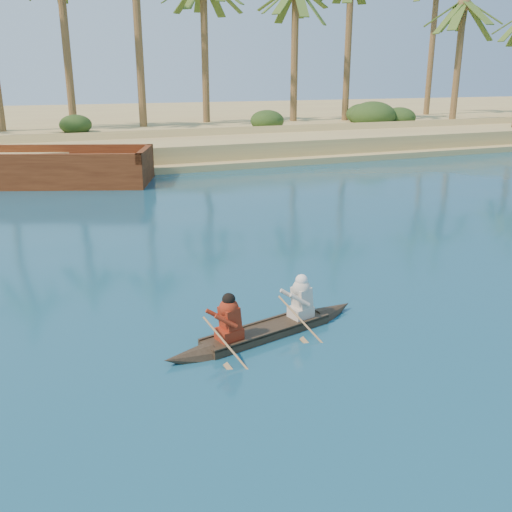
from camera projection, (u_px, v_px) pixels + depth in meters
name	position (u px, v px, depth m)	size (l,w,h in m)	color
sandy_embankment	(137.00, 125.00, 53.44)	(150.00, 51.00, 1.50)	tan
palm_grove	(163.00, 32.00, 40.69)	(110.00, 14.00, 16.00)	#335D21
shrub_cluster	(179.00, 133.00, 39.68)	(100.00, 6.00, 2.40)	#203814
canoe	(267.00, 324.00, 11.65)	(4.72, 1.70, 1.30)	#392D1F
barge_mid	(27.00, 169.00, 27.77)	(12.39, 7.76, 1.96)	brown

